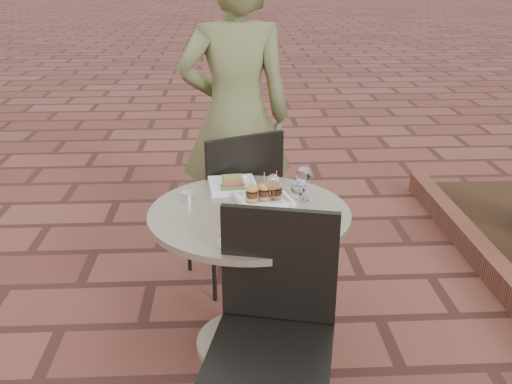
{
  "coord_description": "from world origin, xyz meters",
  "views": [
    {
      "loc": [
        0.05,
        -2.51,
        1.76
      ],
      "look_at": [
        0.17,
        -0.2,
        0.82
      ],
      "focal_mm": 40.0,
      "sensor_mm": 36.0,
      "label": 1
    }
  ],
  "objects_px": {
    "chair_far": "(237,197)",
    "plate_salmon": "(233,185)",
    "cafe_table": "(249,260)",
    "plate_tuna": "(259,232)",
    "diner": "(236,118)",
    "chair_near": "(275,314)",
    "plate_sliders": "(264,196)"
  },
  "relations": [
    {
      "from": "chair_far",
      "to": "plate_salmon",
      "type": "distance_m",
      "value": 0.37
    },
    {
      "from": "cafe_table",
      "to": "chair_far",
      "type": "bearing_deg",
      "value": 94.35
    },
    {
      "from": "plate_salmon",
      "to": "plate_tuna",
      "type": "height_order",
      "value": "plate_salmon"
    },
    {
      "from": "cafe_table",
      "to": "diner",
      "type": "relative_size",
      "value": 0.49
    },
    {
      "from": "diner",
      "to": "plate_salmon",
      "type": "xyz_separation_m",
      "value": [
        -0.03,
        -0.66,
        -0.16
      ]
    },
    {
      "from": "chair_far",
      "to": "chair_near",
      "type": "relative_size",
      "value": 1.0
    },
    {
      "from": "cafe_table",
      "to": "chair_near",
      "type": "distance_m",
      "value": 0.55
    },
    {
      "from": "plate_salmon",
      "to": "diner",
      "type": "bearing_deg",
      "value": 87.43
    },
    {
      "from": "diner",
      "to": "plate_tuna",
      "type": "distance_m",
      "value": 1.2
    },
    {
      "from": "plate_sliders",
      "to": "plate_tuna",
      "type": "height_order",
      "value": "plate_sliders"
    },
    {
      "from": "plate_salmon",
      "to": "plate_tuna",
      "type": "xyz_separation_m",
      "value": [
        0.1,
        -0.53,
        -0.0
      ]
    },
    {
      "from": "diner",
      "to": "plate_sliders",
      "type": "relative_size",
      "value": 6.45
    },
    {
      "from": "chair_far",
      "to": "plate_tuna",
      "type": "distance_m",
      "value": 0.86
    },
    {
      "from": "plate_tuna",
      "to": "cafe_table",
      "type": "bearing_deg",
      "value": 97.04
    },
    {
      "from": "chair_near",
      "to": "plate_sliders",
      "type": "relative_size",
      "value": 3.3
    },
    {
      "from": "cafe_table",
      "to": "chair_far",
      "type": "relative_size",
      "value": 0.97
    },
    {
      "from": "chair_far",
      "to": "plate_salmon",
      "type": "xyz_separation_m",
      "value": [
        -0.02,
        -0.31,
        0.2
      ]
    },
    {
      "from": "cafe_table",
      "to": "diner",
      "type": "distance_m",
      "value": 1.03
    },
    {
      "from": "chair_near",
      "to": "plate_sliders",
      "type": "bearing_deg",
      "value": 103.04
    },
    {
      "from": "diner",
      "to": "plate_sliders",
      "type": "distance_m",
      "value": 0.87
    },
    {
      "from": "chair_far",
      "to": "diner",
      "type": "distance_m",
      "value": 0.5
    },
    {
      "from": "cafe_table",
      "to": "plate_tuna",
      "type": "height_order",
      "value": "plate_tuna"
    },
    {
      "from": "plate_salmon",
      "to": "plate_sliders",
      "type": "xyz_separation_m",
      "value": [
        0.14,
        -0.19,
        0.01
      ]
    },
    {
      "from": "diner",
      "to": "plate_salmon",
      "type": "relative_size",
      "value": 7.34
    },
    {
      "from": "cafe_table",
      "to": "chair_near",
      "type": "height_order",
      "value": "chair_near"
    },
    {
      "from": "cafe_table",
      "to": "chair_far",
      "type": "distance_m",
      "value": 0.59
    },
    {
      "from": "chair_far",
      "to": "plate_tuna",
      "type": "relative_size",
      "value": 2.86
    },
    {
      "from": "plate_sliders",
      "to": "diner",
      "type": "bearing_deg",
      "value": 97.57
    },
    {
      "from": "plate_salmon",
      "to": "chair_near",
      "type": "bearing_deg",
      "value": -80.23
    },
    {
      "from": "cafe_table",
      "to": "plate_salmon",
      "type": "distance_m",
      "value": 0.39
    },
    {
      "from": "chair_near",
      "to": "plate_tuna",
      "type": "bearing_deg",
      "value": 111.04
    },
    {
      "from": "plate_salmon",
      "to": "plate_tuna",
      "type": "distance_m",
      "value": 0.54
    }
  ]
}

